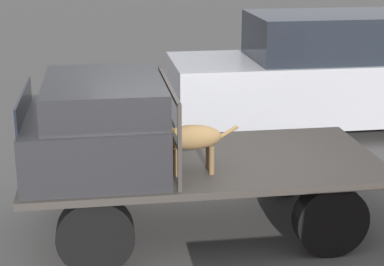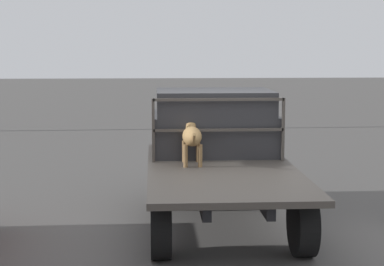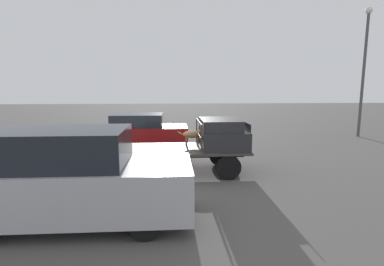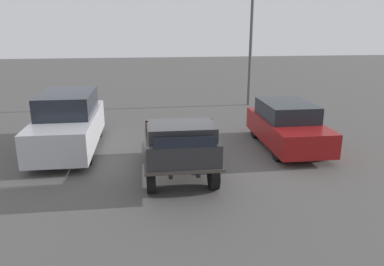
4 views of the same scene
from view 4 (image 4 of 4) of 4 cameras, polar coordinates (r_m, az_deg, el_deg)
ground_plane at (r=11.48m, az=-2.08°, el=-6.07°), size 80.00×80.00×0.00m
flatbed_truck at (r=11.25m, az=-2.11°, el=-3.13°), size 4.05×2.02×0.86m
truck_cab at (r=9.91m, az=-1.54°, el=-1.60°), size 1.51×1.90×0.98m
truck_headboard at (r=10.63m, az=-1.97°, el=0.43°), size 0.04×1.90×0.91m
dog at (r=10.83m, az=0.06°, el=-0.32°), size 1.05×0.27×0.66m
parked_sedan at (r=13.99m, az=14.30°, el=1.14°), size 4.25×1.89×1.64m
parked_pickup_far at (r=13.93m, az=-18.33°, el=1.49°), size 5.01×1.96×2.05m
light_pole_near at (r=20.71m, az=9.11°, el=16.92°), size 0.36×0.36×8.02m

